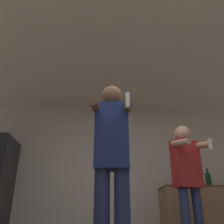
# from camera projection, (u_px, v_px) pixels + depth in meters

# --- Properties ---
(wall_back) EXTENTS (7.00, 0.06, 2.55)m
(wall_back) POSITION_uv_depth(u_px,v_px,m) (120.00, 172.00, 4.55)
(wall_back) COLOR beige
(wall_back) RESTS_ON ground_plane
(ceiling_slab) EXTENTS (7.00, 3.33, 0.05)m
(ceiling_slab) POSITION_uv_depth(u_px,v_px,m) (126.00, 67.00, 3.77)
(ceiling_slab) COLOR silver
(ceiling_slab) RESTS_ON wall_back
(counter) EXTENTS (1.17, 0.59, 0.97)m
(counter) POSITION_uv_depth(u_px,v_px,m) (199.00, 218.00, 4.01)
(counter) COLOR #997551
(counter) RESTS_ON ground_plane
(bottle_short_whiskey) EXTENTS (0.09, 0.09, 0.33)m
(bottle_short_whiskey) POSITION_uv_depth(u_px,v_px,m) (196.00, 180.00, 4.32)
(bottle_short_whiskey) COLOR maroon
(bottle_short_whiskey) RESTS_ON counter
(bottle_brown_liquor) EXTENTS (0.07, 0.07, 0.31)m
(bottle_brown_liquor) POSITION_uv_depth(u_px,v_px,m) (177.00, 180.00, 4.30)
(bottle_brown_liquor) COLOR #563314
(bottle_brown_liquor) RESTS_ON counter
(bottle_amber_bourbon) EXTENTS (0.07, 0.07, 0.32)m
(bottle_amber_bourbon) POSITION_uv_depth(u_px,v_px,m) (183.00, 180.00, 4.30)
(bottle_amber_bourbon) COLOR #563314
(bottle_amber_bourbon) RESTS_ON counter
(bottle_dark_rum) EXTENTS (0.09, 0.09, 0.35)m
(bottle_dark_rum) POSITION_uv_depth(u_px,v_px,m) (209.00, 180.00, 4.33)
(bottle_dark_rum) COLOR #194723
(bottle_dark_rum) RESTS_ON counter
(person_woman_foreground) EXTENTS (0.42, 0.49, 1.75)m
(person_woman_foreground) POSITION_uv_depth(u_px,v_px,m) (112.00, 159.00, 2.34)
(person_woman_foreground) COLOR navy
(person_woman_foreground) RESTS_ON ground_plane
(person_man_side) EXTENTS (0.51, 0.53, 1.69)m
(person_man_side) POSITION_uv_depth(u_px,v_px,m) (188.00, 174.00, 3.30)
(person_man_side) COLOR navy
(person_man_side) RESTS_ON ground_plane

